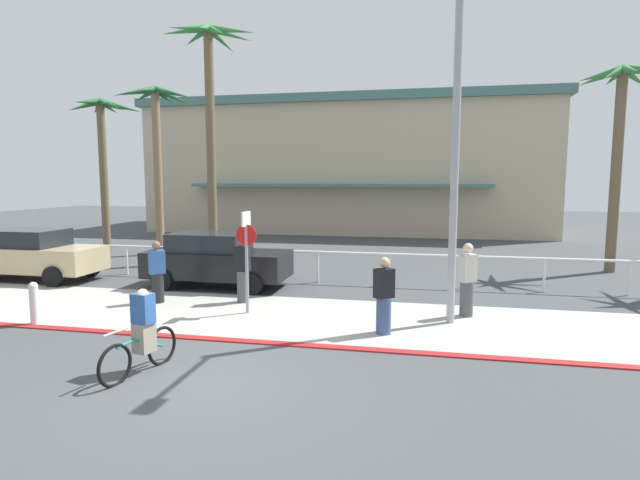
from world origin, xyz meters
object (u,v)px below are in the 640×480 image
palm_tree_2 (210,85)px  palm_tree_0 (102,136)px  palm_tree_1 (156,125)px  pedestrian_2 (384,299)px  streetlight_curb (456,137)px  palm_tree_3 (622,115)px  car_black_1 (216,259)px  pedestrian_0 (157,275)px  car_tan_0 (33,254)px  bollard_0 (34,303)px  pedestrian_3 (243,272)px  pedestrian_1 (467,283)px  cyclist_teal_0 (142,333)px  stop_sign_bike_lane (246,247)px

palm_tree_2 → palm_tree_0: bearing=161.8°
palm_tree_1 → pedestrian_2: size_ratio=4.34×
streetlight_curb → palm_tree_3: bearing=54.1°
palm_tree_2 → pedestrian_2: palm_tree_2 is taller
car_black_1 → pedestrian_0: bearing=-106.9°
palm_tree_3 → car_tan_0: (-19.40, -5.57, -4.71)m
palm_tree_0 → palm_tree_1: 3.17m
bollard_0 → pedestrian_3: bearing=36.8°
car_tan_0 → pedestrian_1: bearing=-7.5°
streetlight_curb → cyclist_teal_0: streetlight_curb is taller
car_tan_0 → pedestrian_2: pedestrian_2 is taller
streetlight_curb → pedestrian_3: 6.53m
pedestrian_0 → palm_tree_3: bearing=29.3°
pedestrian_1 → palm_tree_1: bearing=147.6°
car_tan_0 → pedestrian_0: (5.71, -2.11, -0.09)m
pedestrian_3 → car_tan_0: bearing=168.7°
streetlight_curb → palm_tree_3: 10.33m
streetlight_curb → palm_tree_1: streetlight_curb is taller
bollard_0 → palm_tree_1: (-2.80, 10.75, 5.15)m
pedestrian_3 → pedestrian_1: bearing=-2.3°
cyclist_teal_0 → pedestrian_1: 7.58m
car_black_1 → pedestrian_2: size_ratio=2.59×
bollard_0 → streetlight_curb: 10.31m
palm_tree_2 → car_black_1: (2.03, -4.54, -6.16)m
car_black_1 → bollard_0: bearing=-117.0°
palm_tree_2 → palm_tree_3: size_ratio=1.27×
stop_sign_bike_lane → palm_tree_1: size_ratio=0.35×
palm_tree_3 → palm_tree_1: bearing=178.1°
pedestrian_0 → pedestrian_3: pedestrian_3 is taller
palm_tree_1 → palm_tree_3: palm_tree_1 is taller
pedestrian_1 → streetlight_curb: bearing=-114.2°
bollard_0 → car_black_1: bearing=63.0°
bollard_0 → palm_tree_2: 11.37m
palm_tree_1 → pedestrian_1: size_ratio=4.05×
car_tan_0 → pedestrian_2: bearing=-17.2°
car_tan_0 → pedestrian_2: size_ratio=2.59×
cyclist_teal_0 → pedestrian_2: pedestrian_2 is taller
stop_sign_bike_lane → palm_tree_0: (-10.37, 9.46, 3.66)m
palm_tree_2 → bollard_0: bearing=-92.5°
streetlight_curb → palm_tree_0: 18.06m
palm_tree_0 → pedestrian_1: (15.71, -8.64, -4.49)m
cyclist_teal_0 → palm_tree_3: bearing=47.2°
streetlight_curb → pedestrian_0: 8.46m
bollard_0 → palm_tree_1: bearing=104.6°
streetlight_curb → pedestrian_2: size_ratio=4.42×
bollard_0 → palm_tree_3: 19.15m
bollard_0 → car_tan_0: car_tan_0 is taller
streetlight_curb → car_black_1: bearing=157.3°
streetlight_curb → palm_tree_0: bearing=148.1°
palm_tree_0 → stop_sign_bike_lane: bearing=-42.4°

